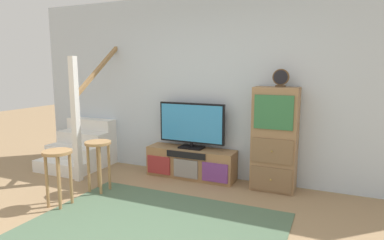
{
  "coord_description": "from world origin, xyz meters",
  "views": [
    {
      "loc": [
        1.65,
        -2.18,
        1.64
      ],
      "look_at": [
        -0.06,
        1.7,
        0.97
      ],
      "focal_mm": 30.84,
      "sensor_mm": 36.0,
      "label": 1
    }
  ],
  "objects_px": {
    "media_console": "(191,163)",
    "side_cabinet": "(275,139)",
    "bar_stool_near": "(58,165)",
    "bar_stool_far": "(98,154)",
    "television": "(192,124)",
    "desk_clock": "(281,78)"
  },
  "relations": [
    {
      "from": "desk_clock",
      "to": "television",
      "type": "bearing_deg",
      "value": 178.71
    },
    {
      "from": "television",
      "to": "bar_stool_far",
      "type": "distance_m",
      "value": 1.39
    },
    {
      "from": "bar_stool_far",
      "to": "media_console",
      "type": "bearing_deg",
      "value": 48.78
    },
    {
      "from": "media_console",
      "to": "bar_stool_far",
      "type": "height_order",
      "value": "bar_stool_far"
    },
    {
      "from": "side_cabinet",
      "to": "desk_clock",
      "type": "distance_m",
      "value": 0.82
    },
    {
      "from": "desk_clock",
      "to": "bar_stool_near",
      "type": "bearing_deg",
      "value": -145.42
    },
    {
      "from": "desk_clock",
      "to": "bar_stool_far",
      "type": "height_order",
      "value": "desk_clock"
    },
    {
      "from": "media_console",
      "to": "side_cabinet",
      "type": "xyz_separation_m",
      "value": [
        1.22,
        0.01,
        0.47
      ]
    },
    {
      "from": "bar_stool_far",
      "to": "bar_stool_near",
      "type": "bearing_deg",
      "value": -102.55
    },
    {
      "from": "bar_stool_near",
      "to": "bar_stool_far",
      "type": "xyz_separation_m",
      "value": [
        0.13,
        0.57,
        0.0
      ]
    },
    {
      "from": "media_console",
      "to": "side_cabinet",
      "type": "height_order",
      "value": "side_cabinet"
    },
    {
      "from": "television",
      "to": "side_cabinet",
      "type": "bearing_deg",
      "value": -0.64
    },
    {
      "from": "media_console",
      "to": "side_cabinet",
      "type": "relative_size",
      "value": 0.97
    },
    {
      "from": "bar_stool_far",
      "to": "television",
      "type": "bearing_deg",
      "value": 49.45
    },
    {
      "from": "television",
      "to": "desk_clock",
      "type": "xyz_separation_m",
      "value": [
        1.27,
        -0.03,
        0.7
      ]
    },
    {
      "from": "media_console",
      "to": "bar_stool_near",
      "type": "relative_size",
      "value": 1.98
    },
    {
      "from": "media_console",
      "to": "bar_stool_near",
      "type": "distance_m",
      "value": 1.9
    },
    {
      "from": "television",
      "to": "side_cabinet",
      "type": "relative_size",
      "value": 0.73
    },
    {
      "from": "television",
      "to": "bar_stool_far",
      "type": "height_order",
      "value": "television"
    },
    {
      "from": "television",
      "to": "side_cabinet",
      "type": "distance_m",
      "value": 1.23
    },
    {
      "from": "media_console",
      "to": "bar_stool_far",
      "type": "bearing_deg",
      "value": -131.22
    },
    {
      "from": "television",
      "to": "desk_clock",
      "type": "height_order",
      "value": "desk_clock"
    }
  ]
}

